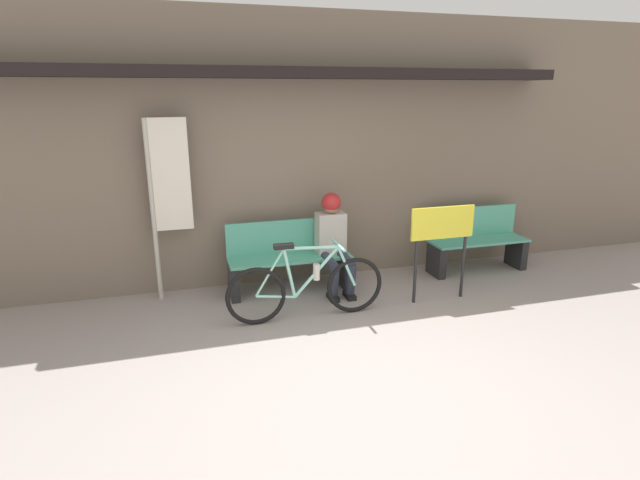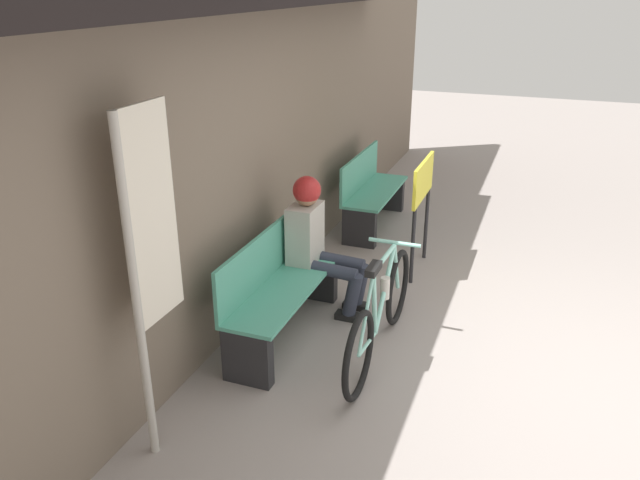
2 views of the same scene
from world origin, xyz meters
name	(u,v)px [view 2 (image 2 of 2)]	position (x,y,z in m)	size (l,w,h in m)	color
ground_plane	(565,385)	(0.00, 0.00, 0.00)	(24.00, 24.00, 0.00)	gray
storefront_wall	(228,121)	(0.00, 2.54, 1.66)	(12.00, 0.56, 3.20)	#756656
park_bench_near	(279,291)	(-0.08, 2.13, 0.38)	(1.44, 0.42, 0.83)	#51A88E
bicycle	(380,314)	(-0.08, 1.32, 0.35)	(1.68, 0.40, 0.84)	black
person_seated	(317,236)	(0.43, 2.02, 0.67)	(0.34, 0.65, 1.17)	#2D3342
park_bench_far	(371,195)	(2.46, 2.13, 0.37)	(1.32, 0.42, 0.83)	#51A88E
banner_pole	(147,244)	(-1.42, 2.29, 1.29)	(0.45, 0.05, 2.04)	#B7B2A8
signboard	(423,190)	(1.49, 1.37, 0.81)	(0.75, 0.04, 1.09)	#232326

